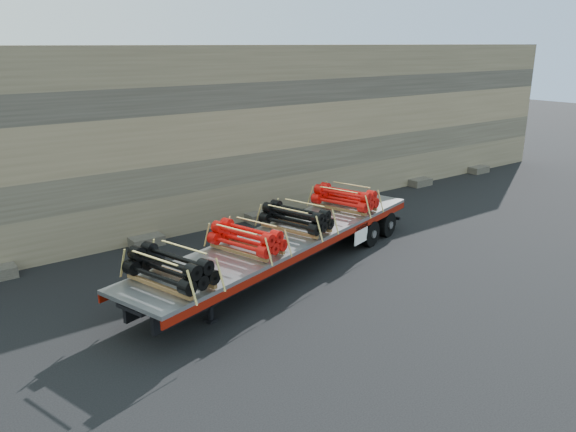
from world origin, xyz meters
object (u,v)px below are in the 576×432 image
Objects in this scene: trailer at (285,253)px; bundle_front at (170,269)px; bundle_midrear at (296,218)px; bundle_rear at (345,199)px; bundle_midfront at (247,239)px.

bundle_front is at bearing 180.00° from trailer.
bundle_rear is at bearing -0.00° from bundle_midrear.
bundle_rear reaches higher than bundle_midrear.
trailer is at bearing -180.00° from bundle_rear.
bundle_midrear reaches higher than bundle_midfront.
trailer is 1.16m from bundle_midrear.
bundle_midrear is at bearing 0.00° from bundle_front.
bundle_front reaches higher than bundle_midfront.
bundle_midfront is at bearing 180.00° from trailer.
trailer is 5.68× the size of bundle_midfront.
bundle_front is at bearing -180.00° from bundle_rear.
bundle_midrear is at bearing -0.00° from bundle_midfront.
bundle_midfront is (2.81, 0.82, -0.03)m from bundle_front.
bundle_midfront is at bearing 0.00° from bundle_front.
bundle_midfront is 5.48m from bundle_rear.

